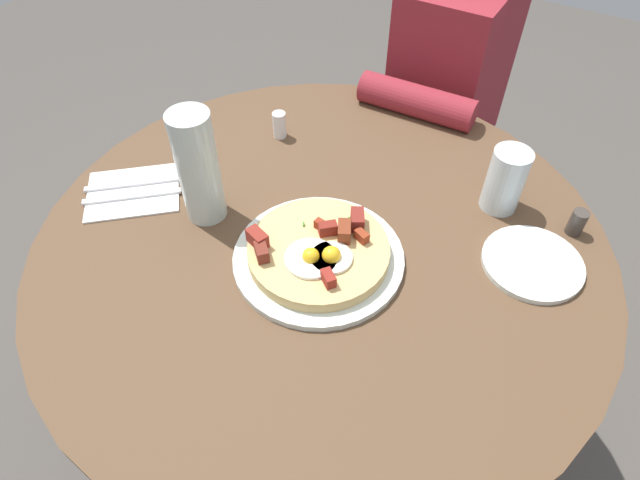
{
  "coord_description": "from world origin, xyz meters",
  "views": [
    {
      "loc": [
        -0.55,
        -0.33,
        1.41
      ],
      "look_at": [
        -0.02,
        -0.01,
        0.75
      ],
      "focal_mm": 30.0,
      "sensor_mm": 36.0,
      "label": 1
    }
  ],
  "objects_px": {
    "pepper_shaker": "(577,222)",
    "dining_table": "(321,295)",
    "fork": "(133,184)",
    "salt_shaker": "(279,125)",
    "person_seated": "(441,130)",
    "water_bottle": "(198,168)",
    "pizza_plate": "(319,258)",
    "breakfast_pizza": "(319,250)",
    "knife": "(132,196)",
    "water_glass": "(505,180)",
    "bread_plate": "(532,263)"
  },
  "relations": [
    {
      "from": "dining_table",
      "to": "person_seated",
      "type": "xyz_separation_m",
      "value": [
        0.71,
        0.02,
        -0.05
      ]
    },
    {
      "from": "person_seated",
      "to": "breakfast_pizza",
      "type": "relative_size",
      "value": 4.82
    },
    {
      "from": "fork",
      "to": "bread_plate",
      "type": "bearing_deg",
      "value": 153.78
    },
    {
      "from": "water_bottle",
      "to": "pepper_shaker",
      "type": "relative_size",
      "value": 4.36
    },
    {
      "from": "fork",
      "to": "knife",
      "type": "height_order",
      "value": "same"
    },
    {
      "from": "pizza_plate",
      "to": "pepper_shaker",
      "type": "bearing_deg",
      "value": -50.86
    },
    {
      "from": "pizza_plate",
      "to": "salt_shaker",
      "type": "distance_m",
      "value": 0.36
    },
    {
      "from": "salt_shaker",
      "to": "pepper_shaker",
      "type": "height_order",
      "value": "salt_shaker"
    },
    {
      "from": "water_glass",
      "to": "pepper_shaker",
      "type": "distance_m",
      "value": 0.14
    },
    {
      "from": "pizza_plate",
      "to": "water_bottle",
      "type": "xyz_separation_m",
      "value": [
        -0.01,
        0.23,
        0.1
      ]
    },
    {
      "from": "breakfast_pizza",
      "to": "knife",
      "type": "bearing_deg",
      "value": 97.29
    },
    {
      "from": "breakfast_pizza",
      "to": "water_glass",
      "type": "distance_m",
      "value": 0.36
    },
    {
      "from": "breakfast_pizza",
      "to": "salt_shaker",
      "type": "distance_m",
      "value": 0.36
    },
    {
      "from": "pizza_plate",
      "to": "fork",
      "type": "distance_m",
      "value": 0.4
    },
    {
      "from": "dining_table",
      "to": "pizza_plate",
      "type": "xyz_separation_m",
      "value": [
        -0.05,
        -0.02,
        0.18
      ]
    },
    {
      "from": "knife",
      "to": "salt_shaker",
      "type": "distance_m",
      "value": 0.33
    },
    {
      "from": "knife",
      "to": "water_glass",
      "type": "height_order",
      "value": "water_glass"
    },
    {
      "from": "salt_shaker",
      "to": "pepper_shaker",
      "type": "xyz_separation_m",
      "value": [
        0.03,
        -0.6,
        -0.0
      ]
    },
    {
      "from": "person_seated",
      "to": "salt_shaker",
      "type": "bearing_deg",
      "value": 158.2
    },
    {
      "from": "pizza_plate",
      "to": "bread_plate",
      "type": "bearing_deg",
      "value": -60.87
    },
    {
      "from": "fork",
      "to": "salt_shaker",
      "type": "xyz_separation_m",
      "value": [
        0.28,
        -0.15,
        0.02
      ]
    },
    {
      "from": "breakfast_pizza",
      "to": "fork",
      "type": "height_order",
      "value": "breakfast_pizza"
    },
    {
      "from": "fork",
      "to": "pepper_shaker",
      "type": "bearing_deg",
      "value": 160.69
    },
    {
      "from": "pizza_plate",
      "to": "knife",
      "type": "distance_m",
      "value": 0.38
    },
    {
      "from": "fork",
      "to": "water_glass",
      "type": "relative_size",
      "value": 1.48
    },
    {
      "from": "dining_table",
      "to": "pizza_plate",
      "type": "bearing_deg",
      "value": -154.31
    },
    {
      "from": "dining_table",
      "to": "pepper_shaker",
      "type": "distance_m",
      "value": 0.49
    },
    {
      "from": "pepper_shaker",
      "to": "dining_table",
      "type": "bearing_deg",
      "value": 122.22
    },
    {
      "from": "breakfast_pizza",
      "to": "water_bottle",
      "type": "distance_m",
      "value": 0.25
    },
    {
      "from": "breakfast_pizza",
      "to": "bread_plate",
      "type": "bearing_deg",
      "value": -60.64
    },
    {
      "from": "pizza_plate",
      "to": "knife",
      "type": "height_order",
      "value": "pizza_plate"
    },
    {
      "from": "breakfast_pizza",
      "to": "salt_shaker",
      "type": "xyz_separation_m",
      "value": [
        0.26,
        0.25,
        0.0
      ]
    },
    {
      "from": "dining_table",
      "to": "person_seated",
      "type": "distance_m",
      "value": 0.71
    },
    {
      "from": "pizza_plate",
      "to": "water_glass",
      "type": "height_order",
      "value": "water_glass"
    },
    {
      "from": "fork",
      "to": "water_bottle",
      "type": "bearing_deg",
      "value": 143.97
    },
    {
      "from": "person_seated",
      "to": "fork",
      "type": "distance_m",
      "value": 0.89
    },
    {
      "from": "bread_plate",
      "to": "knife",
      "type": "bearing_deg",
      "value": 107.95
    },
    {
      "from": "pizza_plate",
      "to": "breakfast_pizza",
      "type": "distance_m",
      "value": 0.02
    },
    {
      "from": "water_bottle",
      "to": "person_seated",
      "type": "bearing_deg",
      "value": -13.58
    },
    {
      "from": "fork",
      "to": "pepper_shaker",
      "type": "distance_m",
      "value": 0.81
    },
    {
      "from": "person_seated",
      "to": "breakfast_pizza",
      "type": "xyz_separation_m",
      "value": [
        -0.76,
        -0.05,
        0.25
      ]
    },
    {
      "from": "dining_table",
      "to": "person_seated",
      "type": "bearing_deg",
      "value": 1.96
    },
    {
      "from": "breakfast_pizza",
      "to": "knife",
      "type": "relative_size",
      "value": 1.31
    },
    {
      "from": "knife",
      "to": "water_bottle",
      "type": "distance_m",
      "value": 0.18
    },
    {
      "from": "water_bottle",
      "to": "pepper_shaker",
      "type": "bearing_deg",
      "value": -63.43
    },
    {
      "from": "salt_shaker",
      "to": "person_seated",
      "type": "bearing_deg",
      "value": -21.8
    },
    {
      "from": "dining_table",
      "to": "salt_shaker",
      "type": "bearing_deg",
      "value": 47.49
    },
    {
      "from": "salt_shaker",
      "to": "water_glass",
      "type": "bearing_deg",
      "value": -86.36
    },
    {
      "from": "pizza_plate",
      "to": "water_bottle",
      "type": "bearing_deg",
      "value": 91.52
    },
    {
      "from": "dining_table",
      "to": "pepper_shaker",
      "type": "relative_size",
      "value": 20.77
    }
  ]
}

